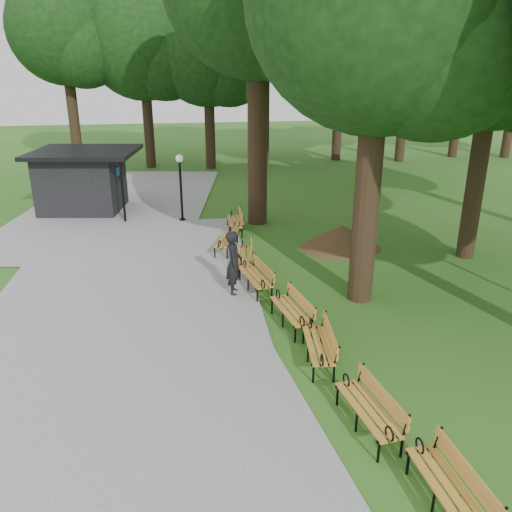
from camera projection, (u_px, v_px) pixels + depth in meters
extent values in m
plane|color=#295F1B|center=(279.00, 345.00, 12.45)|extent=(100.00, 100.00, 0.00)
cube|color=gray|center=(119.00, 303.00, 14.60)|extent=(12.00, 38.00, 0.06)
imported|color=black|center=(234.00, 263.00, 14.92)|extent=(0.56, 0.76, 1.93)
cylinder|color=black|center=(181.00, 192.00, 21.78)|extent=(0.10, 0.10, 2.60)
sphere|color=white|center=(179.00, 158.00, 21.29)|extent=(0.32, 0.32, 0.32)
cone|color=#47301C|center=(341.00, 236.00, 18.87)|extent=(2.54, 2.54, 0.88)
cylinder|color=black|center=(369.00, 174.00, 13.67)|extent=(0.70, 0.70, 7.27)
cylinder|color=black|center=(479.00, 159.00, 17.00)|extent=(0.60, 0.60, 6.83)
sphere|color=black|center=(499.00, 24.00, 15.57)|extent=(6.28, 6.28, 6.28)
cylinder|color=black|center=(257.00, 121.00, 20.54)|extent=(0.80, 0.80, 8.47)
cylinder|color=black|center=(376.00, 104.00, 25.70)|extent=(0.76, 0.76, 8.97)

